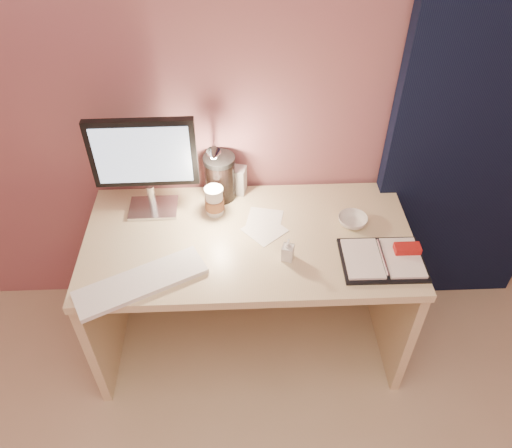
{
  "coord_description": "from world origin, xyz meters",
  "views": [
    {
      "loc": [
        -0.03,
        -0.14,
        2.2
      ],
      "look_at": [
        0.03,
        1.33,
        0.85
      ],
      "focal_mm": 35.0,
      "sensor_mm": 36.0,
      "label": 1
    }
  ],
  "objects_px": {
    "monitor": "(144,159)",
    "bowl": "(353,221)",
    "keyboard": "(141,282)",
    "desk_lamp": "(214,167)",
    "desk": "(249,261)",
    "planner": "(385,258)",
    "lotion_bottle": "(288,250)",
    "dark_jar": "(220,179)",
    "product_box": "(236,180)",
    "coffee_cup": "(214,202)"
  },
  "relations": [
    {
      "from": "monitor",
      "to": "product_box",
      "type": "height_order",
      "value": "monitor"
    },
    {
      "from": "coffee_cup",
      "to": "desk_lamp",
      "type": "relative_size",
      "value": 0.4
    },
    {
      "from": "monitor",
      "to": "planner",
      "type": "bearing_deg",
      "value": -21.04
    },
    {
      "from": "dark_jar",
      "to": "product_box",
      "type": "distance_m",
      "value": 0.08
    },
    {
      "from": "lotion_bottle",
      "to": "dark_jar",
      "type": "relative_size",
      "value": 0.52
    },
    {
      "from": "coffee_cup",
      "to": "desk",
      "type": "bearing_deg",
      "value": -32.1
    },
    {
      "from": "coffee_cup",
      "to": "product_box",
      "type": "relative_size",
      "value": 1.03
    },
    {
      "from": "lotion_bottle",
      "to": "planner",
      "type": "bearing_deg",
      "value": -4.19
    },
    {
      "from": "planner",
      "to": "bowl",
      "type": "bearing_deg",
      "value": 112.39
    },
    {
      "from": "bowl",
      "to": "keyboard",
      "type": "bearing_deg",
      "value": -160.74
    },
    {
      "from": "planner",
      "to": "desk_lamp",
      "type": "bearing_deg",
      "value": 151.63
    },
    {
      "from": "bowl",
      "to": "desk_lamp",
      "type": "height_order",
      "value": "desk_lamp"
    },
    {
      "from": "keyboard",
      "to": "bowl",
      "type": "relative_size",
      "value": 3.98
    },
    {
      "from": "coffee_cup",
      "to": "product_box",
      "type": "height_order",
      "value": "coffee_cup"
    },
    {
      "from": "monitor",
      "to": "lotion_bottle",
      "type": "distance_m",
      "value": 0.7
    },
    {
      "from": "planner",
      "to": "dark_jar",
      "type": "xyz_separation_m",
      "value": [
        -0.66,
        0.44,
        0.08
      ]
    },
    {
      "from": "dark_jar",
      "to": "desk_lamp",
      "type": "xyz_separation_m",
      "value": [
        -0.02,
        -0.06,
        0.11
      ]
    },
    {
      "from": "planner",
      "to": "desk",
      "type": "bearing_deg",
      "value": 157.29
    },
    {
      "from": "desk",
      "to": "monitor",
      "type": "xyz_separation_m",
      "value": [
        -0.42,
        0.12,
        0.5
      ]
    },
    {
      "from": "planner",
      "to": "lotion_bottle",
      "type": "height_order",
      "value": "lotion_bottle"
    },
    {
      "from": "lotion_bottle",
      "to": "dark_jar",
      "type": "height_order",
      "value": "dark_jar"
    },
    {
      "from": "bowl",
      "to": "lotion_bottle",
      "type": "relative_size",
      "value": 1.25
    },
    {
      "from": "bowl",
      "to": "desk_lamp",
      "type": "distance_m",
      "value": 0.64
    },
    {
      "from": "desk",
      "to": "monitor",
      "type": "height_order",
      "value": "monitor"
    },
    {
      "from": "monitor",
      "to": "desk_lamp",
      "type": "height_order",
      "value": "monitor"
    },
    {
      "from": "keyboard",
      "to": "lotion_bottle",
      "type": "height_order",
      "value": "lotion_bottle"
    },
    {
      "from": "product_box",
      "to": "planner",
      "type": "bearing_deg",
      "value": -23.74
    },
    {
      "from": "desk_lamp",
      "to": "bowl",
      "type": "bearing_deg",
      "value": -15.94
    },
    {
      "from": "lotion_bottle",
      "to": "desk_lamp",
      "type": "bearing_deg",
      "value": 130.0
    },
    {
      "from": "product_box",
      "to": "dark_jar",
      "type": "bearing_deg",
      "value": -139.78
    },
    {
      "from": "planner",
      "to": "lotion_bottle",
      "type": "xyz_separation_m",
      "value": [
        -0.39,
        0.03,
        0.04
      ]
    },
    {
      "from": "planner",
      "to": "dark_jar",
      "type": "relative_size",
      "value": 1.72
    },
    {
      "from": "lotion_bottle",
      "to": "product_box",
      "type": "height_order",
      "value": "product_box"
    },
    {
      "from": "keyboard",
      "to": "planner",
      "type": "bearing_deg",
      "value": -21.92
    },
    {
      "from": "keyboard",
      "to": "bowl",
      "type": "distance_m",
      "value": 0.93
    },
    {
      "from": "monitor",
      "to": "bowl",
      "type": "height_order",
      "value": "monitor"
    },
    {
      "from": "coffee_cup",
      "to": "product_box",
      "type": "bearing_deg",
      "value": 57.14
    },
    {
      "from": "coffee_cup",
      "to": "dark_jar",
      "type": "xyz_separation_m",
      "value": [
        0.03,
        0.12,
        0.03
      ]
    },
    {
      "from": "desk",
      "to": "product_box",
      "type": "xyz_separation_m",
      "value": [
        -0.05,
        0.24,
        0.29
      ]
    },
    {
      "from": "planner",
      "to": "coffee_cup",
      "type": "height_order",
      "value": "coffee_cup"
    },
    {
      "from": "coffee_cup",
      "to": "product_box",
      "type": "distance_m",
      "value": 0.18
    },
    {
      "from": "planner",
      "to": "desk_lamp",
      "type": "height_order",
      "value": "desk_lamp"
    },
    {
      "from": "dark_jar",
      "to": "desk",
      "type": "bearing_deg",
      "value": -59.93
    },
    {
      "from": "desk",
      "to": "planner",
      "type": "height_order",
      "value": "planner"
    },
    {
      "from": "dark_jar",
      "to": "lotion_bottle",
      "type": "bearing_deg",
      "value": -56.52
    },
    {
      "from": "product_box",
      "to": "desk_lamp",
      "type": "relative_size",
      "value": 0.39
    },
    {
      "from": "lotion_bottle",
      "to": "desk",
      "type": "bearing_deg",
      "value": 126.68
    },
    {
      "from": "monitor",
      "to": "keyboard",
      "type": "distance_m",
      "value": 0.52
    },
    {
      "from": "bowl",
      "to": "dark_jar",
      "type": "relative_size",
      "value": 0.65
    },
    {
      "from": "dark_jar",
      "to": "product_box",
      "type": "bearing_deg",
      "value": 25.22
    }
  ]
}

